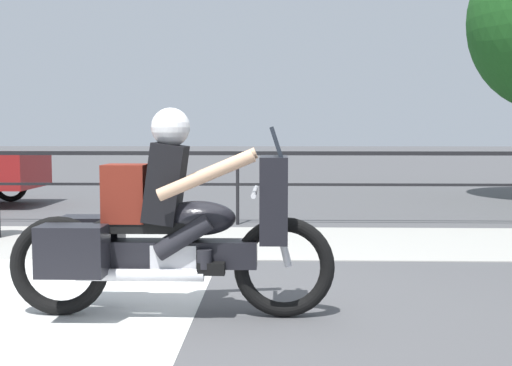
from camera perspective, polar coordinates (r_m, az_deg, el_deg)
ground_plane at (r=4.87m, az=-4.99°, el=-12.02°), size 120.00×120.00×0.00m
sidewalk_band at (r=8.17m, az=-2.25°, el=-5.21°), size 44.00×2.40×0.01m
fence_railing at (r=9.60m, az=-1.65°, el=1.45°), size 36.00×0.05×1.11m
motorcycle at (r=4.85m, az=-7.78°, el=-3.80°), size 2.45×0.76×1.57m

